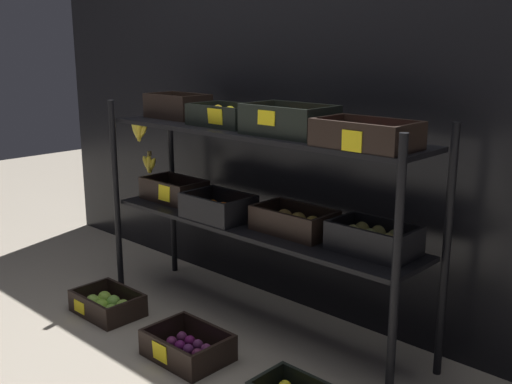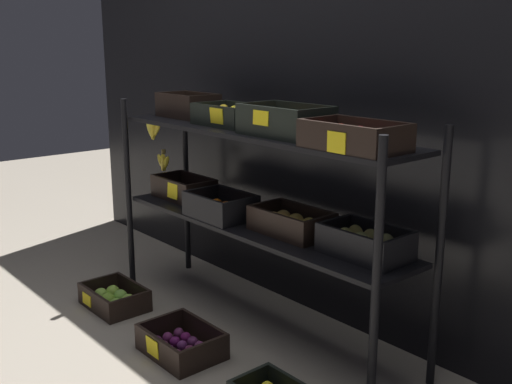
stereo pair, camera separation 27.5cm
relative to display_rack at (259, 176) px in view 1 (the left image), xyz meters
The scene contains 5 objects.
ground_plane 0.74m from the display_rack, behind, with size 10.00×10.00×0.00m, color gray.
storefront_wall 0.46m from the display_rack, 92.73° to the left, with size 4.08×0.12×1.95m, color black.
display_rack is the anchor object (origin of this frame).
crate_ground_apple_green 1.03m from the display_rack, 146.96° to the right, with size 0.34×0.24×0.11m.
crate_ground_plum 0.82m from the display_rack, 92.47° to the right, with size 0.35×0.26×0.12m.
Camera 1 is at (1.83, -1.94, 1.32)m, focal length 42.50 mm.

